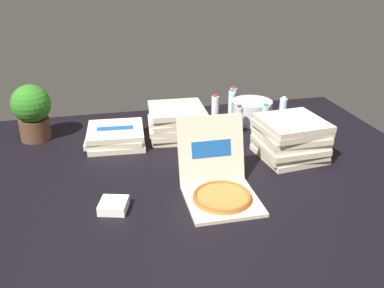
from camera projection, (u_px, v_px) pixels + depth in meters
ground_plane at (191, 172)px, 2.68m from camera, size 3.20×2.40×0.02m
open_pizza_box at (219, 184)px, 2.36m from camera, size 0.40×0.52×0.41m
pizza_stack_right_near at (290, 139)px, 2.80m from camera, size 0.45×0.45×0.27m
pizza_stack_center_near at (177, 122)px, 3.13m from camera, size 0.46×0.45×0.23m
pizza_stack_center_far at (116, 136)px, 3.03m from camera, size 0.45×0.44×0.12m
ice_bucket at (252, 111)px, 3.43m from camera, size 0.33×0.33×0.18m
water_bottle_0 at (233, 100)px, 3.63m from camera, size 0.06×0.06×0.23m
water_bottle_1 at (283, 111)px, 3.37m from camera, size 0.06×0.06×0.23m
water_bottle_2 at (232, 103)px, 3.56m from camera, size 0.06×0.06×0.23m
water_bottle_3 at (215, 109)px, 3.43m from camera, size 0.06×0.06×0.23m
water_bottle_4 at (239, 120)px, 3.19m from camera, size 0.06×0.06×0.23m
water_bottle_5 at (265, 119)px, 3.21m from camera, size 0.06×0.06×0.23m
potted_plant at (32, 110)px, 3.04m from camera, size 0.28×0.28×0.42m
napkin_pile at (114, 206)px, 2.25m from camera, size 0.18×0.18×0.05m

